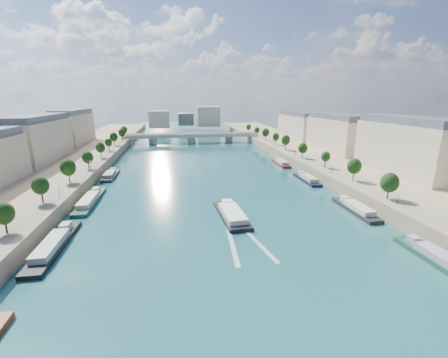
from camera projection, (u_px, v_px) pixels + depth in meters
name	position (u px, v px, depth m)	size (l,w,h in m)	color
ground	(207.00, 182.00, 137.23)	(700.00, 700.00, 0.00)	#0D2F39
quay_left	(36.00, 183.00, 125.32)	(44.00, 520.00, 5.00)	#9E8460
quay_right	(352.00, 170.00, 147.82)	(44.00, 520.00, 5.00)	#9E8460
pave_left	(74.00, 176.00, 126.99)	(14.00, 520.00, 0.10)	gray
pave_right	(324.00, 166.00, 144.80)	(14.00, 520.00, 0.10)	gray
trees_left	(79.00, 162.00, 127.77)	(4.80, 268.80, 8.26)	#382B1E
trees_right	(312.00, 152.00, 152.58)	(4.80, 268.80, 8.26)	#382B1E
lamps_left	(77.00, 175.00, 117.45)	(0.36, 200.36, 4.28)	black
lamps_right	(311.00, 159.00, 148.14)	(0.36, 200.36, 4.28)	black
buildings_left	(11.00, 147.00, 131.02)	(16.00, 226.00, 23.20)	#BBAC90
buildings_right	(365.00, 138.00, 157.59)	(16.00, 226.00, 23.20)	#BBAC90
skyline	(189.00, 118.00, 342.80)	(79.00, 42.00, 22.00)	#BBAC90
bridge	(192.00, 137.00, 251.79)	(112.00, 12.00, 8.15)	#C1B79E
tour_barge	(232.00, 214.00, 96.50)	(8.58, 25.36, 3.58)	black
wake	(243.00, 240.00, 80.86)	(10.75, 26.02, 0.04)	silver
moored_barges_left	(54.00, 245.00, 76.46)	(5.00, 161.63, 3.60)	#1B1A3A
moored_barges_right	(356.00, 209.00, 101.06)	(5.00, 161.35, 3.60)	black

